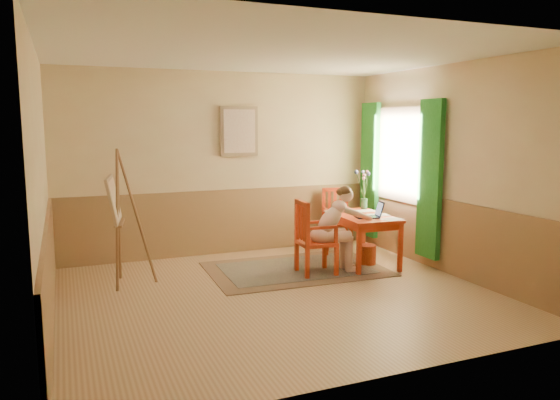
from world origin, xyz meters
name	(u,v)px	position (x,y,z in m)	size (l,w,h in m)	color
room	(278,177)	(0.00, 0.00, 1.40)	(5.04, 4.54, 2.84)	tan
wainscot	(255,240)	(0.00, 0.80, 0.50)	(5.00, 4.50, 1.00)	#9F7A50
window	(398,168)	(2.42, 1.10, 1.35)	(0.12, 2.01, 2.20)	white
wall_portrait	(239,131)	(0.25, 2.20, 1.90)	(0.60, 0.05, 0.76)	#977A58
rug	(296,269)	(0.64, 0.92, 0.01)	(2.46, 1.69, 0.02)	#8C7251
table	(362,221)	(1.64, 0.85, 0.63)	(0.81, 1.25, 0.72)	red
chair_left	(313,238)	(0.74, 0.60, 0.50)	(0.49, 0.47, 1.01)	red
chair_back	(336,218)	(1.78, 1.87, 0.49)	(0.55, 0.56, 0.97)	red
figure	(335,225)	(1.07, 0.59, 0.65)	(0.88, 0.40, 1.18)	beige
laptop	(371,214)	(1.64, 0.60, 0.77)	(0.42, 0.31, 0.23)	#1E2338
papers	(367,214)	(1.74, 0.88, 0.72)	(0.76, 1.21, 0.00)	white
vase	(364,191)	(1.94, 1.31, 1.00)	(0.22, 0.31, 0.61)	#3F724C
wastebasket	(367,255)	(1.70, 0.78, 0.14)	(0.27, 0.27, 0.29)	#BB4421
easel	(117,205)	(-1.70, 1.13, 1.02)	(0.62, 0.77, 1.72)	brown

